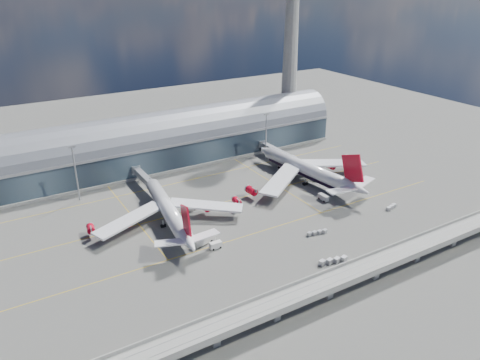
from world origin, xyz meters
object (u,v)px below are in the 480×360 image
floodlight_mast_left (76,172)px  service_truck_1 (216,245)px  service_truck_5 (162,202)px  service_truck_3 (323,198)px  service_truck_4 (191,207)px  service_truck_2 (204,240)px  cargo_train_0 (333,261)px  cargo_train_2 (391,207)px  control_tower (291,51)px  floodlight_mast_right (266,135)px  airliner_left (169,211)px  cargo_train_1 (317,233)px  service_truck_0 (187,235)px  airliner_right (308,170)px

floodlight_mast_left → service_truck_1: 75.62m
service_truck_1 → service_truck_5: bearing=5.4°
service_truck_3 → service_truck_5: service_truck_5 is taller
service_truck_4 → service_truck_5: (-9.21, 9.37, 0.37)m
service_truck_2 → cargo_train_0: service_truck_2 is taller
floodlight_mast_left → service_truck_1: (33.20, -66.82, -12.31)m
cargo_train_2 → control_tower: bearing=2.6°
floodlight_mast_right → airliner_left: size_ratio=0.38×
service_truck_4 → cargo_train_1: (32.95, -44.45, -0.55)m
service_truck_0 → airliner_left: bearing=97.6°
service_truck_0 → cargo_train_2: 89.11m
service_truck_1 → service_truck_4: 33.61m
service_truck_0 → service_truck_1: 13.67m
control_tower → airliner_left: size_ratio=1.54×
cargo_train_1 → floodlight_mast_left: bearing=30.8°
cargo_train_0 → service_truck_2: bearing=29.6°
service_truck_0 → service_truck_4: size_ratio=1.32×
service_truck_4 → cargo_train_0: 67.58m
service_truck_2 → control_tower: bearing=-62.3°
airliner_right → cargo_train_2: (13.02, -41.67, -5.25)m
floodlight_mast_left → floodlight_mast_right: bearing=0.0°
cargo_train_1 → service_truck_5: bearing=26.3°
floodlight_mast_right → service_truck_5: 75.40m
airliner_right → service_truck_3: airliner_right is taller
service_truck_3 → airliner_right: bearing=71.2°
service_truck_0 → service_truck_1: service_truck_1 is taller
floodlight_mast_left → service_truck_2: (31.02, -61.61, -11.92)m
service_truck_0 → cargo_train_1: service_truck_0 is taller
floodlight_mast_left → service_truck_1: floodlight_mast_left is taller
service_truck_0 → service_truck_3: bearing=0.9°
service_truck_4 → floodlight_mast_left: bearing=157.7°
control_tower → service_truck_3: (-41.48, -84.15, -50.29)m
service_truck_1 → floodlight_mast_right: bearing=-44.4°
control_tower → service_truck_4: size_ratio=21.18×
service_truck_4 → cargo_train_2: 86.43m
floodlight_mast_left → service_truck_4: floodlight_mast_left is taller
service_truck_1 → cargo_train_2: service_truck_1 is taller
control_tower → service_truck_3: size_ratio=18.91×
control_tower → service_truck_2: bearing=-139.2°
airliner_right → cargo_train_1: (-28.45, -42.18, -5.26)m
service_truck_0 → cargo_train_2: (86.06, -23.10, -0.60)m
control_tower → floodlight_mast_right: 58.76m
service_truck_3 → cargo_train_1: 30.91m
control_tower → service_truck_5: bearing=-153.6°
airliner_left → service_truck_0: airliner_left is taller
service_truck_3 → control_tower: bearing=63.4°
service_truck_4 → cargo_train_1: 55.34m
service_truck_4 → cargo_train_2: bearing=-11.9°
floodlight_mast_right → service_truck_0: bearing=-143.2°
floodlight_mast_right → service_truck_4: floodlight_mast_right is taller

